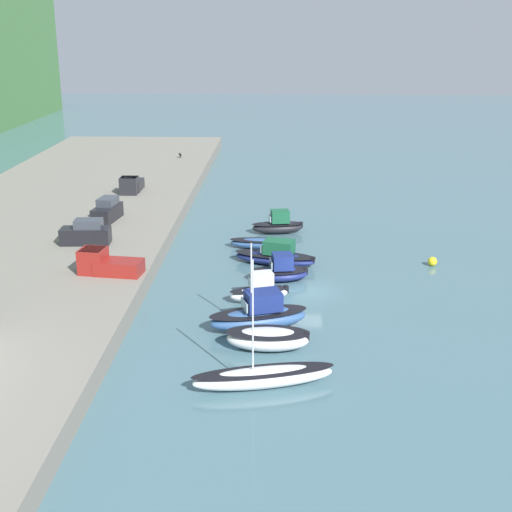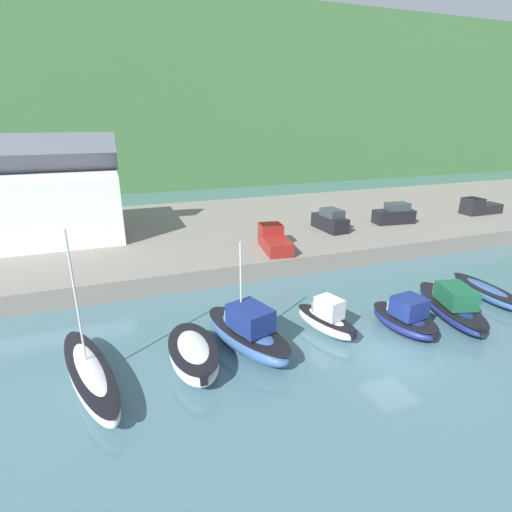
{
  "view_description": "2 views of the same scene",
  "coord_description": "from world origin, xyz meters",
  "px_view_note": "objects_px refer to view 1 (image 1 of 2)",
  "views": [
    {
      "loc": [
        -51.34,
        1.99,
        19.58
      ],
      "look_at": [
        0.41,
        3.9,
        2.66
      ],
      "focal_mm": 50.0,
      "sensor_mm": 36.0,
      "label": 1
    },
    {
      "loc": [
        -13.51,
        -14.84,
        12.19
      ],
      "look_at": [
        -3.82,
        11.18,
        2.5
      ],
      "focal_mm": 28.0,
      "sensor_mm": 36.0,
      "label": 2
    }
  ],
  "objects_px": {
    "moored_boat_1": "(268,339)",
    "pickup_truck_1": "(106,263)",
    "moored_boat_0": "(263,377)",
    "parked_car_2": "(107,211)",
    "moored_boat_6": "(263,243)",
    "pickup_truck_0": "(131,185)",
    "dog_on_quay": "(180,155)",
    "moored_boat_4": "(280,271)",
    "moored_boat_7": "(278,225)",
    "moored_boat_2": "(259,315)",
    "moored_boat_3": "(260,291)",
    "parked_car_0": "(86,233)",
    "moored_boat_5": "(276,256)",
    "mooring_buoy_0": "(432,261)"
  },
  "relations": [
    {
      "from": "moored_boat_3",
      "to": "pickup_truck_0",
      "type": "height_order",
      "value": "pickup_truck_0"
    },
    {
      "from": "parked_car_2",
      "to": "pickup_truck_1",
      "type": "relative_size",
      "value": 0.89
    },
    {
      "from": "moored_boat_4",
      "to": "moored_boat_6",
      "type": "relative_size",
      "value": 0.79
    },
    {
      "from": "moored_boat_2",
      "to": "moored_boat_1",
      "type": "bearing_deg",
      "value": 174.09
    },
    {
      "from": "pickup_truck_1",
      "to": "moored_boat_6",
      "type": "bearing_deg",
      "value": -37.71
    },
    {
      "from": "moored_boat_6",
      "to": "pickup_truck_0",
      "type": "relative_size",
      "value": 1.3
    },
    {
      "from": "dog_on_quay",
      "to": "moored_boat_4",
      "type": "bearing_deg",
      "value": -98.01
    },
    {
      "from": "moored_boat_0",
      "to": "parked_car_0",
      "type": "bearing_deg",
      "value": 21.89
    },
    {
      "from": "parked_car_2",
      "to": "dog_on_quay",
      "type": "relative_size",
      "value": 5.11
    },
    {
      "from": "moored_boat_0",
      "to": "dog_on_quay",
      "type": "relative_size",
      "value": 9.77
    },
    {
      "from": "parked_car_2",
      "to": "dog_on_quay",
      "type": "xyz_separation_m",
      "value": [
        33.57,
        -2.4,
        -0.46
      ]
    },
    {
      "from": "moored_boat_4",
      "to": "moored_boat_7",
      "type": "height_order",
      "value": "moored_boat_7"
    },
    {
      "from": "moored_boat_1",
      "to": "pickup_truck_1",
      "type": "xyz_separation_m",
      "value": [
        9.68,
        12.53,
        1.6
      ]
    },
    {
      "from": "parked_car_0",
      "to": "parked_car_2",
      "type": "distance_m",
      "value": 7.8
    },
    {
      "from": "moored_boat_0",
      "to": "pickup_truck_0",
      "type": "distance_m",
      "value": 45.03
    },
    {
      "from": "pickup_truck_1",
      "to": "moored_boat_2",
      "type": "bearing_deg",
      "value": -111.19
    },
    {
      "from": "moored_boat_3",
      "to": "moored_boat_4",
      "type": "bearing_deg",
      "value": -34.26
    },
    {
      "from": "moored_boat_1",
      "to": "moored_boat_7",
      "type": "height_order",
      "value": "moored_boat_7"
    },
    {
      "from": "moored_boat_7",
      "to": "parked_car_2",
      "type": "relative_size",
      "value": 1.2
    },
    {
      "from": "moored_boat_4",
      "to": "parked_car_2",
      "type": "bearing_deg",
      "value": 45.82
    },
    {
      "from": "moored_boat_7",
      "to": "parked_car_2",
      "type": "xyz_separation_m",
      "value": [
        -1.18,
        16.49,
        1.59
      ]
    },
    {
      "from": "pickup_truck_1",
      "to": "parked_car_2",
      "type": "bearing_deg",
      "value": 20.47
    },
    {
      "from": "moored_boat_0",
      "to": "pickup_truck_0",
      "type": "relative_size",
      "value": 1.78
    },
    {
      "from": "moored_boat_2",
      "to": "pickup_truck_0",
      "type": "distance_m",
      "value": 37.37
    },
    {
      "from": "moored_boat_0",
      "to": "moored_boat_7",
      "type": "xyz_separation_m",
      "value": [
        31.17,
        -0.6,
        0.19
      ]
    },
    {
      "from": "parked_car_0",
      "to": "pickup_truck_1",
      "type": "bearing_deg",
      "value": -158.46
    },
    {
      "from": "moored_boat_1",
      "to": "dog_on_quay",
      "type": "xyz_separation_m",
      "value": [
        58.63,
        13.65,
        1.23
      ]
    },
    {
      "from": "parked_car_2",
      "to": "pickup_truck_1",
      "type": "height_order",
      "value": "parked_car_2"
    },
    {
      "from": "moored_boat_2",
      "to": "moored_boat_4",
      "type": "distance_m",
      "value": 9.65
    },
    {
      "from": "moored_boat_1",
      "to": "moored_boat_6",
      "type": "height_order",
      "value": "moored_boat_1"
    },
    {
      "from": "moored_boat_1",
      "to": "parked_car_2",
      "type": "height_order",
      "value": "parked_car_2"
    },
    {
      "from": "pickup_truck_0",
      "to": "parked_car_0",
      "type": "bearing_deg",
      "value": 90.51
    },
    {
      "from": "moored_boat_6",
      "to": "pickup_truck_1",
      "type": "xyz_separation_m",
      "value": [
        -11.47,
        11.6,
        1.81
      ]
    },
    {
      "from": "moored_boat_5",
      "to": "moored_boat_6",
      "type": "relative_size",
      "value": 1.22
    },
    {
      "from": "moored_boat_1",
      "to": "pickup_truck_0",
      "type": "xyz_separation_m",
      "value": [
        37.1,
        16.21,
        1.6
      ]
    },
    {
      "from": "moored_boat_5",
      "to": "mooring_buoy_0",
      "type": "height_order",
      "value": "moored_boat_5"
    },
    {
      "from": "moored_boat_4",
      "to": "parked_car_0",
      "type": "height_order",
      "value": "parked_car_0"
    },
    {
      "from": "moored_boat_1",
      "to": "pickup_truck_1",
      "type": "bearing_deg",
      "value": 53.46
    },
    {
      "from": "moored_boat_2",
      "to": "moored_boat_5",
      "type": "relative_size",
      "value": 0.95
    },
    {
      "from": "moored_boat_7",
      "to": "parked_car_2",
      "type": "bearing_deg",
      "value": 85.72
    },
    {
      "from": "moored_boat_1",
      "to": "parked_car_2",
      "type": "bearing_deg",
      "value": 33.76
    },
    {
      "from": "parked_car_2",
      "to": "pickup_truck_1",
      "type": "distance_m",
      "value": 15.78
    },
    {
      "from": "moored_boat_0",
      "to": "pickup_truck_1",
      "type": "relative_size",
      "value": 1.7
    },
    {
      "from": "moored_boat_0",
      "to": "pickup_truck_0",
      "type": "bearing_deg",
      "value": 7.23
    },
    {
      "from": "moored_boat_1",
      "to": "moored_boat_3",
      "type": "distance_m",
      "value": 8.2
    },
    {
      "from": "moored_boat_0",
      "to": "moored_boat_6",
      "type": "xyz_separation_m",
      "value": [
        26.09,
        0.78,
        -0.13
      ]
    },
    {
      "from": "moored_boat_7",
      "to": "mooring_buoy_0",
      "type": "xyz_separation_m",
      "value": [
        -9.45,
        -13.17,
        -0.43
      ]
    },
    {
      "from": "pickup_truck_0",
      "to": "dog_on_quay",
      "type": "distance_m",
      "value": 21.68
    },
    {
      "from": "moored_boat_7",
      "to": "parked_car_0",
      "type": "bearing_deg",
      "value": 110.24
    },
    {
      "from": "moored_boat_1",
      "to": "moored_boat_5",
      "type": "xyz_separation_m",
      "value": [
        16.7,
        -0.32,
        0.05
      ]
    }
  ]
}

